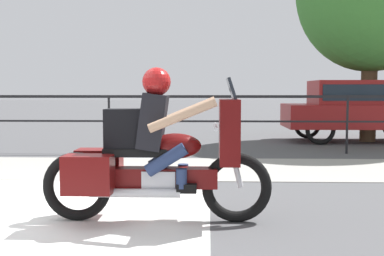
# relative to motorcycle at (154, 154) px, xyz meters

# --- Properties ---
(ground_plane) EXTENTS (120.00, 120.00, 0.00)m
(ground_plane) POSITION_rel_motorcycle_xyz_m (-1.60, -0.04, -0.70)
(ground_plane) COLOR #4C4C4F
(sidewalk_band) EXTENTS (44.00, 2.40, 0.01)m
(sidewalk_band) POSITION_rel_motorcycle_xyz_m (-1.60, 3.36, -0.69)
(sidewalk_band) COLOR #99968E
(sidewalk_band) RESTS_ON ground
(crosswalk_band) EXTENTS (3.26, 6.00, 0.01)m
(crosswalk_band) POSITION_rel_motorcycle_xyz_m (-1.06, -0.24, -0.69)
(crosswalk_band) COLOR silver
(crosswalk_band) RESTS_ON ground
(fence_railing) EXTENTS (36.00, 0.05, 1.25)m
(fence_railing) POSITION_rel_motorcycle_xyz_m (-1.60, 5.44, 0.28)
(fence_railing) COLOR black
(fence_railing) RESTS_ON ground
(motorcycle) EXTENTS (2.36, 0.76, 1.58)m
(motorcycle) POSITION_rel_motorcycle_xyz_m (0.00, 0.00, 0.00)
(motorcycle) COLOR black
(motorcycle) RESTS_ON ground
(parked_car) EXTENTS (3.94, 1.74, 1.60)m
(parked_car) POSITION_rel_motorcycle_xyz_m (4.45, 7.91, 0.23)
(parked_car) COLOR maroon
(parked_car) RESTS_ON ground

